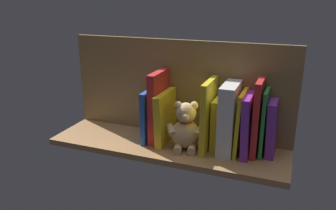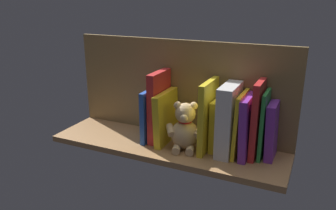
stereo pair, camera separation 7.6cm
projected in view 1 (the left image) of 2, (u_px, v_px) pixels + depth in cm
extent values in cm
cube|color=#A87A4C|center=(168.00, 146.00, 127.94)|extent=(88.90, 26.80, 2.20)
cube|color=olive|center=(178.00, 88.00, 131.58)|extent=(88.90, 1.50, 37.53)
cube|color=purple|center=(272.00, 128.00, 116.11)|extent=(3.55, 10.61, 19.49)
cube|color=green|center=(264.00, 123.00, 116.02)|extent=(1.20, 11.53, 23.24)
cube|color=red|center=(257.00, 118.00, 115.65)|extent=(2.09, 12.92, 26.68)
cube|color=purple|center=(248.00, 125.00, 116.52)|extent=(3.30, 15.14, 21.46)
cube|color=yellow|center=(240.00, 123.00, 117.43)|extent=(2.01, 14.77, 22.24)
cube|color=white|center=(229.00, 118.00, 117.90)|extent=(5.27, 15.65, 24.75)
cube|color=yellow|center=(217.00, 123.00, 121.96)|extent=(2.42, 12.32, 18.65)
cube|color=yellow|center=(209.00, 115.00, 120.02)|extent=(2.04, 16.55, 25.43)
ellipsoid|color=#D1B284|center=(186.00, 134.00, 122.36)|extent=(12.25, 11.49, 10.75)
sphere|color=#D1B284|center=(186.00, 113.00, 119.81)|extent=(7.39, 7.39, 7.39)
sphere|color=#D1B284|center=(194.00, 106.00, 118.66)|extent=(2.86, 2.86, 2.86)
sphere|color=#D1B284|center=(178.00, 105.00, 119.22)|extent=(2.86, 2.86, 2.86)
sphere|color=beige|center=(185.00, 117.00, 117.02)|extent=(2.86, 2.86, 2.86)
cylinder|color=#D1B284|center=(200.00, 131.00, 119.98)|extent=(2.96, 5.48, 3.98)
cylinder|color=#D1B284|center=(171.00, 130.00, 121.03)|extent=(5.10, 5.77, 3.98)
cylinder|color=#D1B284|center=(191.00, 150.00, 119.04)|extent=(3.81, 4.64, 2.86)
cylinder|color=#D1B284|center=(178.00, 149.00, 119.54)|extent=(3.81, 4.64, 2.86)
torus|color=red|center=(186.00, 121.00, 120.73)|extent=(6.02, 6.02, 0.84)
cube|color=yellow|center=(166.00, 117.00, 126.40)|extent=(3.28, 17.00, 19.56)
cube|color=red|center=(159.00, 106.00, 127.38)|extent=(2.85, 14.84, 26.66)
cube|color=blue|center=(151.00, 114.00, 128.99)|extent=(1.86, 15.91, 19.90)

